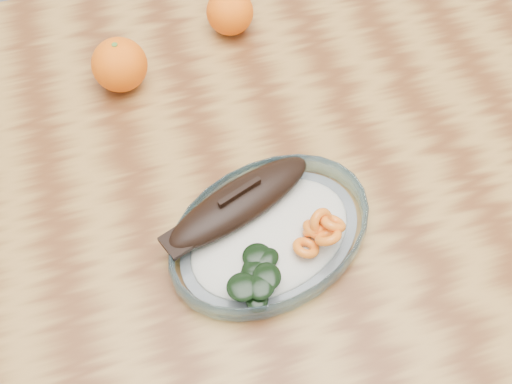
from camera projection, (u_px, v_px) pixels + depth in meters
ground at (272, 339)px, 1.50m from camera, size 3.00×3.00×0.00m
dining_table at (281, 181)px, 0.96m from camera, size 1.20×0.80×0.75m
plated_meal at (269, 232)px, 0.77m from camera, size 0.60×0.60×0.08m
orange_left at (120, 65)px, 0.90m from camera, size 0.08×0.08×0.08m
orange_right at (230, 12)px, 0.96m from camera, size 0.07×0.07×0.07m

